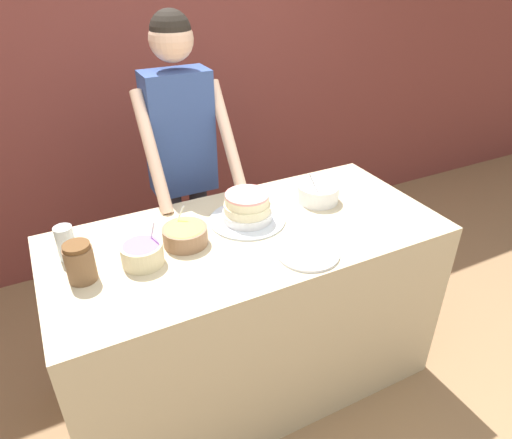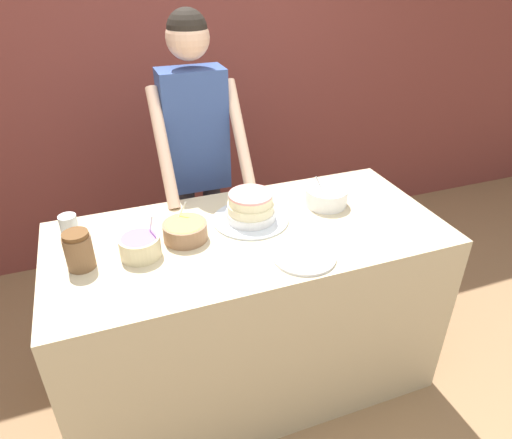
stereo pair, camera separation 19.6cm
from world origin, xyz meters
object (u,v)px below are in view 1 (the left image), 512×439
stoneware_jar (80,262)px  frosting_bowl_yellow (185,235)px  ceramic_plate (308,253)px  drinking_glass (66,243)px  cake (247,209)px  frosting_bowl_white (318,193)px  person_baker (181,145)px  frosting_bowl_purple (142,253)px

stoneware_jar → frosting_bowl_yellow: bearing=7.7°
ceramic_plate → drinking_glass: bearing=154.5°
cake → frosting_bowl_white: bearing=2.2°
person_baker → frosting_bowl_yellow: bearing=-108.5°
cake → ceramic_plate: (0.10, -0.36, -0.05)m
frosting_bowl_purple → frosting_bowl_white: (0.92, 0.12, -0.00)m
frosting_bowl_white → drinking_glass: bearing=177.7°
cake → frosting_bowl_white: size_ratio=1.74×
cake → drinking_glass: drinking_glass is taller
frosting_bowl_purple → frosting_bowl_yellow: frosting_bowl_purple is taller
frosting_bowl_purple → frosting_bowl_white: bearing=7.7°
ceramic_plate → stoneware_jar: size_ratio=1.64×
frosting_bowl_white → ceramic_plate: (-0.29, -0.37, -0.04)m
cake → stoneware_jar: size_ratio=2.22×
frosting_bowl_white → frosting_bowl_yellow: bearing=-174.9°
cake → drinking_glass: (-0.78, 0.06, 0.01)m
cake → frosting_bowl_purple: 0.53m
frosting_bowl_purple → ceramic_plate: (0.62, -0.25, -0.04)m
person_baker → frosting_bowl_white: person_baker is taller
frosting_bowl_purple → cake: bearing=12.0°
frosting_bowl_purple → frosting_bowl_yellow: bearing=16.8°
drinking_glass → frosting_bowl_yellow: bearing=-13.7°
person_baker → frosting_bowl_white: (0.51, -0.56, -0.15)m
person_baker → drinking_glass: bearing=-142.6°
frosting_bowl_purple → person_baker: bearing=59.1°
cake → person_baker: bearing=100.7°
drinking_glass → person_baker: bearing=37.4°
frosting_bowl_purple → stoneware_jar: (-0.23, 0.00, 0.03)m
frosting_bowl_yellow → drinking_glass: bearing=166.3°
frosting_bowl_yellow → frosting_bowl_purple: bearing=-163.2°
cake → frosting_bowl_purple: size_ratio=2.03×
frosting_bowl_yellow → stoneware_jar: size_ratio=1.20×
cake → ceramic_plate: 0.38m
frosting_bowl_white → drinking_glass: size_ratio=1.38×
frosting_bowl_white → stoneware_jar: (-1.15, -0.12, 0.03)m
person_baker → ceramic_plate: size_ratio=6.85×
drinking_glass → stoneware_jar: bearing=-80.2°
frosting_bowl_purple → stoneware_jar: size_ratio=1.09×
ceramic_plate → cake: bearing=106.3°
person_baker → cake: size_ratio=5.05×
person_baker → drinking_glass: size_ratio=12.14×
frosting_bowl_yellow → stoneware_jar: 0.44m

